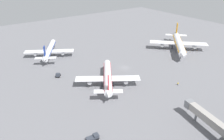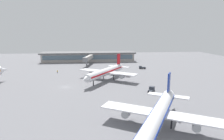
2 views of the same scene
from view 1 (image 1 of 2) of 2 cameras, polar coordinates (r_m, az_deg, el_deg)
The scene contains 8 objects.
ground at distance 128.67m, azimuth 3.12°, elevation 0.59°, with size 288.00×288.00×0.00m, color slate.
airplane_at_gate at distance 108.77m, azimuth -1.11°, elevation -1.74°, with size 29.07×34.50×11.99m.
airplane_taxiing at distance 159.61m, azimuth 16.75°, elevation 6.64°, with size 37.88×38.48×14.79m.
airplane_distant at distance 148.81m, azimuth -15.76°, elevation 4.97°, with size 29.30×34.99×11.80m.
baggage_tug at distance 120.98m, azimuth -13.71°, elevation -1.25°, with size 3.52×3.75×2.30m.
pushback_tractor at distance 79.15m, azimuth -4.86°, elevation -16.86°, with size 4.64×2.77×1.90m.
ground_crew_worker at distance 114.52m, azimuth 16.58°, elevation -3.39°, with size 0.52×0.52×1.67m.
jet_bridge at distance 86.62m, azimuth 23.62°, elevation -11.47°, with size 7.92×23.56×6.74m.
Camera 1 is at (-73.44, -90.66, 54.26)m, focal length 35.60 mm.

